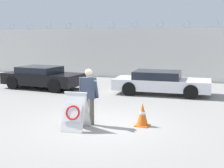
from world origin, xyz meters
TOP-DOWN VIEW (x-y plane):
  - ground_plane at (0.00, 0.00)m, footprint 90.00×90.00m
  - perimeter_wall at (-0.00, 11.15)m, footprint 36.00×0.30m
  - barricade_sign at (-0.56, -0.72)m, footprint 0.78×0.92m
  - security_guard at (-0.41, -0.09)m, footprint 0.68×0.38m
  - traffic_cone_near at (1.22, 0.41)m, footprint 0.43×0.43m
  - parked_car_front_coupe at (-5.88, 5.31)m, footprint 4.37×2.08m
  - parked_car_rear_sedan at (0.48, 6.06)m, footprint 4.77×2.27m

SIDE VIEW (x-z plane):
  - ground_plane at x=0.00m, z-range 0.00..0.00m
  - traffic_cone_near at x=1.22m, z-range 0.00..0.73m
  - barricade_sign at x=-0.56m, z-range 0.00..1.15m
  - parked_car_rear_sedan at x=0.48m, z-range 0.02..1.16m
  - parked_car_front_coupe at x=-5.88m, z-range 0.03..1.23m
  - security_guard at x=-0.41m, z-range 0.11..1.92m
  - perimeter_wall at x=0.00m, z-range -0.22..3.59m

